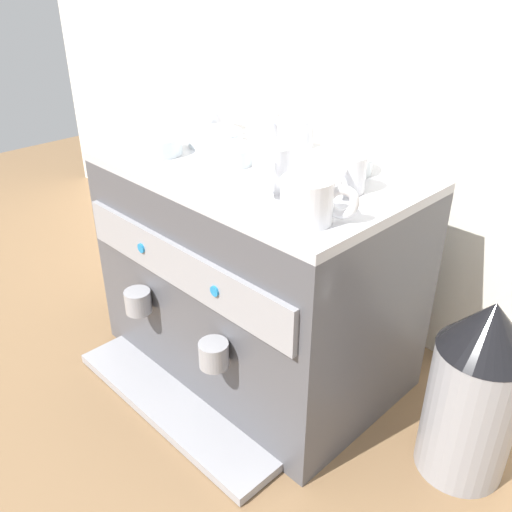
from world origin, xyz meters
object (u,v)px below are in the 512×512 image
ceramic_cup_0 (265,127)px  ceramic_bowl_3 (215,138)px  ceramic_cup_5 (210,117)px  ceramic_bowl_2 (340,164)px  ceramic_cup_3 (272,168)px  ceramic_cup_1 (293,135)px  espresso_machine (255,272)px  ceramic_cup_4 (310,201)px  coffee_grinder (475,390)px  ceramic_bowl_1 (157,145)px  milk_pitcher (150,270)px  ceramic_cup_2 (348,174)px  ceramic_bowl_0 (227,155)px

ceramic_cup_0 → ceramic_bowl_3: (-0.08, -0.07, -0.03)m
ceramic_cup_5 → ceramic_bowl_2: ceramic_cup_5 is taller
ceramic_cup_3 → ceramic_cup_1: bearing=122.3°
espresso_machine → ceramic_cup_0: 0.32m
ceramic_cup_3 → ceramic_cup_4: (0.14, -0.06, -0.00)m
ceramic_cup_5 → coffee_grinder: (0.74, -0.04, -0.34)m
ceramic_cup_4 → coffee_grinder: size_ratio=0.30×
ceramic_cup_0 → ceramic_bowl_1: size_ratio=1.03×
ceramic_cup_4 → ceramic_bowl_2: (-0.11, 0.22, -0.02)m
ceramic_cup_3 → milk_pitcher: bearing=173.5°
ceramic_cup_3 → ceramic_bowl_2: size_ratio=0.77×
ceramic_cup_2 → ceramic_bowl_3: (-0.37, 0.02, -0.02)m
ceramic_cup_2 → ceramic_cup_5: 0.46m
ceramic_cup_1 → ceramic_bowl_3: size_ratio=0.95×
ceramic_cup_3 → ceramic_bowl_3: bearing=160.1°
ceramic_cup_0 → ceramic_cup_2: bearing=-16.6°
ceramic_bowl_0 → ceramic_cup_1: bearing=71.9°
ceramic_cup_1 → ceramic_bowl_0: 0.15m
ceramic_bowl_2 → ceramic_bowl_3: ceramic_bowl_2 is taller
ceramic_cup_4 → ceramic_bowl_0: ceramic_cup_4 is taller
ceramic_cup_1 → espresso_machine: bearing=-86.4°
ceramic_cup_5 → milk_pitcher: ceramic_cup_5 is taller
ceramic_cup_4 → coffee_grinder: ceramic_cup_4 is taller
espresso_machine → ceramic_bowl_1: 0.34m
espresso_machine → ceramic_bowl_0: (-0.05, -0.02, 0.26)m
ceramic_bowl_3 → ceramic_cup_5: bearing=146.2°
ceramic_cup_4 → ceramic_cup_3: bearing=156.5°
ceramic_cup_3 → milk_pitcher: size_ratio=0.76×
ceramic_cup_4 → milk_pitcher: ceramic_cup_4 is taller
ceramic_cup_5 → ceramic_bowl_0: 0.23m
espresso_machine → ceramic_cup_3: ceramic_cup_3 is taller
ceramic_cup_0 → coffee_grinder: 0.67m
ceramic_cup_0 → ceramic_cup_5: bearing=-174.9°
ceramic_bowl_0 → ceramic_cup_5: bearing=148.6°
ceramic_cup_0 → ceramic_bowl_3: 0.11m
ceramic_bowl_0 → milk_pitcher: size_ratio=0.84×
espresso_machine → milk_pitcher: bearing=179.7°
ceramic_cup_3 → coffee_grinder: size_ratio=0.26×
espresso_machine → ceramic_bowl_2: (0.13, 0.10, 0.26)m
espresso_machine → ceramic_cup_5: size_ratio=5.96×
ceramic_bowl_1 → coffee_grinder: ceramic_bowl_1 is taller
ceramic_cup_3 → ceramic_bowl_1: (-0.31, -0.03, -0.02)m
ceramic_cup_4 → espresso_machine: bearing=154.0°
ceramic_bowl_1 → ceramic_bowl_2: bearing=29.3°
ceramic_cup_5 → ceramic_bowl_3: 0.10m
ceramic_cup_0 → ceramic_cup_4: size_ratio=1.01×
coffee_grinder → milk_pitcher: coffee_grinder is taller
coffee_grinder → ceramic_bowl_2: bearing=173.3°
ceramic_cup_0 → coffee_grinder: ceramic_cup_0 is taller
ceramic_cup_0 → ceramic_bowl_2: bearing=-2.8°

